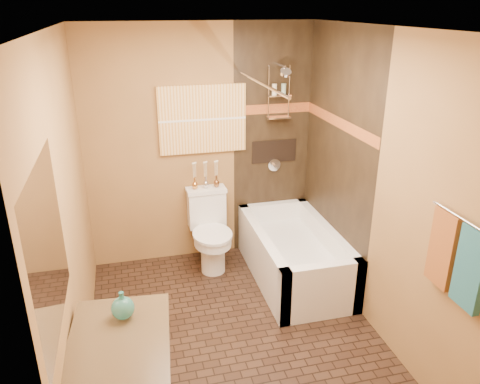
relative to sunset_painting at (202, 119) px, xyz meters
name	(u,v)px	position (x,y,z in m)	size (l,w,h in m)	color
floor	(236,335)	(-0.02, -1.48, -1.55)	(3.00, 3.00, 0.00)	black
wall_left	(69,218)	(-1.22, -1.48, -0.30)	(0.02, 3.00, 2.50)	#9D703D
wall_right	(377,187)	(1.18, -1.48, -0.30)	(0.02, 3.00, 2.50)	#9D703D
wall_back	(201,147)	(-0.02, 0.02, -0.30)	(2.40, 0.02, 2.50)	#9D703D
wall_front	(310,323)	(-0.02, -2.98, -0.30)	(2.40, 0.02, 2.50)	#9D703D
ceiling	(234,28)	(-0.02, -1.48, 0.95)	(3.00, 3.00, 0.00)	silver
alcove_tile_back	(272,142)	(0.76, 0.01, -0.30)	(0.85, 0.01, 2.50)	black
alcove_tile_right	(336,160)	(1.17, -0.73, -0.30)	(0.01, 1.50, 2.50)	black
mosaic_band_back	(273,109)	(0.76, 0.00, 0.07)	(0.85, 0.01, 0.10)	maroon
mosaic_band_right	(338,122)	(1.16, -0.73, 0.07)	(0.01, 1.50, 0.10)	maroon
alcove_niche	(274,151)	(0.78, 0.01, -0.40)	(0.50, 0.01, 0.25)	black
shower_fixtures	(279,106)	(0.78, -0.10, 0.12)	(0.24, 0.33, 1.16)	silver
curtain_rod	(259,82)	(0.38, -0.73, 0.47)	(0.03, 0.03, 1.55)	silver
towel_bar	(463,219)	(1.13, -2.53, -0.10)	(0.02, 0.02, 0.55)	silver
towel_teal	(471,269)	(1.14, -2.66, -0.37)	(0.05, 0.22, 0.52)	#1C4D60
towel_rust	(443,249)	(1.14, -2.40, -0.37)	(0.05, 0.22, 0.52)	brown
sunset_painting	(202,119)	(0.00, 0.00, 0.00)	(0.90, 0.04, 0.70)	orange
vanity_mirror	(49,250)	(-1.21, -2.41, -0.05)	(0.01, 1.00, 0.90)	white
bathtub	(294,258)	(0.78, -0.73, -1.33)	(0.80, 1.50, 0.55)	white
toilet	(210,230)	(0.00, -0.27, -1.13)	(0.42, 0.62, 0.83)	white
teal_bottle	(123,305)	(-0.89, -2.16, -0.61)	(0.14, 0.14, 0.23)	#287A6E
bud_vases	(206,174)	(0.00, -0.08, -0.57)	(0.29, 0.06, 0.29)	#D68F42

